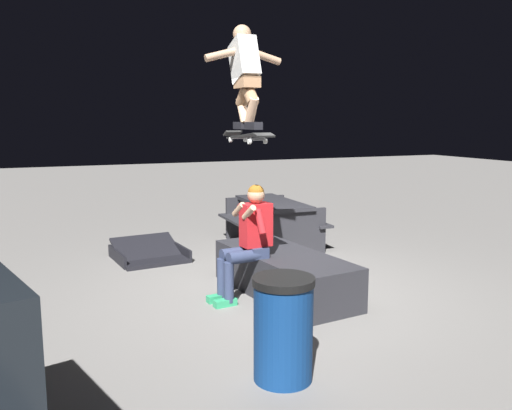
# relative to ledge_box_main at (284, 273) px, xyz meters

# --- Properties ---
(ground_plane) EXTENTS (40.00, 40.00, 0.00)m
(ground_plane) POSITION_rel_ledge_box_main_xyz_m (0.08, 0.01, -0.25)
(ground_plane) COLOR slate
(ledge_box_main) EXTENTS (2.12, 1.06, 0.50)m
(ledge_box_main) POSITION_rel_ledge_box_main_xyz_m (0.00, 0.00, 0.00)
(ledge_box_main) COLOR #28282D
(ledge_box_main) RESTS_ON ground
(person_sitting_on_ledge) EXTENTS (0.60, 0.77, 1.33)m
(person_sitting_on_ledge) POSITION_rel_ledge_box_main_xyz_m (-0.01, 0.47, 0.49)
(person_sitting_on_ledge) COLOR #2D3856
(person_sitting_on_ledge) RESTS_ON ground
(skateboard) EXTENTS (1.02, 0.21, 0.13)m
(skateboard) POSITION_rel_ledge_box_main_xyz_m (-0.10, 0.51, 1.63)
(skateboard) COLOR black
(skater_airborne) EXTENTS (0.62, 0.89, 1.12)m
(skater_airborne) POSITION_rel_ledge_box_main_xyz_m (-0.04, 0.51, 2.32)
(skater_airborne) COLOR black
(kicker_ramp) EXTENTS (1.08, 1.07, 0.38)m
(kicker_ramp) POSITION_rel_ledge_box_main_xyz_m (2.22, 1.15, -0.19)
(kicker_ramp) COLOR black
(kicker_ramp) RESTS_ON ground
(picnic_table_back) EXTENTS (1.73, 1.38, 0.75)m
(picnic_table_back) POSITION_rel_ledge_box_main_xyz_m (2.32, -0.93, 0.25)
(picnic_table_back) COLOR #28282D
(picnic_table_back) RESTS_ON ground
(trash_bin) EXTENTS (0.49, 0.49, 0.84)m
(trash_bin) POSITION_rel_ledge_box_main_xyz_m (-1.92, 0.95, 0.18)
(trash_bin) COLOR navy
(trash_bin) RESTS_ON ground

